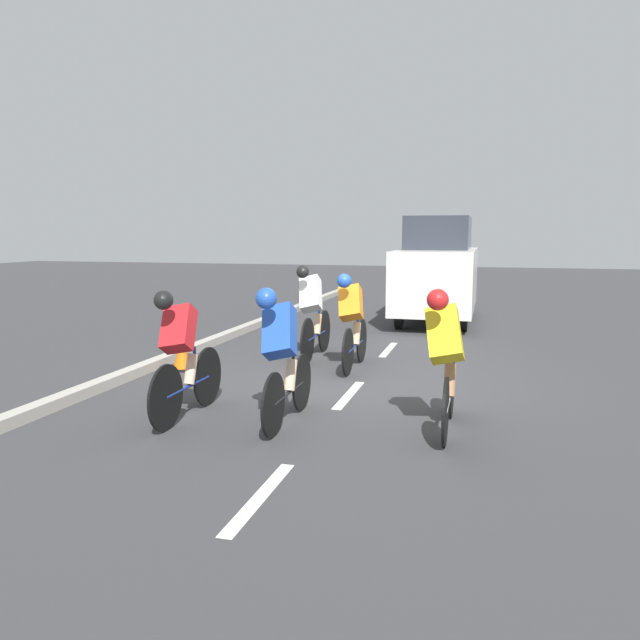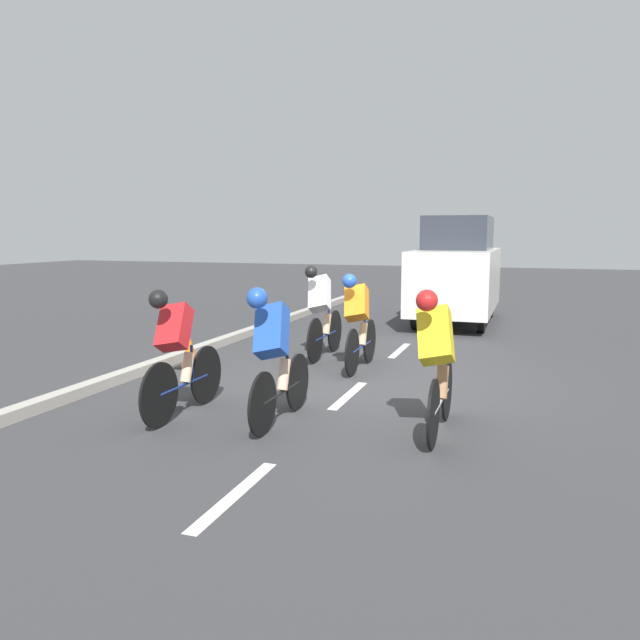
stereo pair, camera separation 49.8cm
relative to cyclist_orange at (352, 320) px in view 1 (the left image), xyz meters
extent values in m
plane|color=#38383A|center=(-0.29, 0.70, -0.76)|extent=(60.00, 60.00, 0.00)
cube|color=white|center=(-0.29, 4.69, -0.76)|extent=(0.12, 1.40, 0.01)
cube|color=white|center=(-0.29, 1.49, -0.76)|extent=(0.12, 1.40, 0.01)
cube|color=white|center=(-0.29, -1.71, -0.76)|extent=(0.12, 1.40, 0.01)
cube|color=#A8A399|center=(2.91, 1.49, -0.69)|extent=(0.20, 25.89, 0.14)
cylinder|color=black|center=(-0.03, -0.58, -0.41)|extent=(0.03, 0.69, 0.69)
cylinder|color=black|center=(-0.03, 0.43, -0.41)|extent=(0.03, 0.69, 0.69)
cylinder|color=navy|center=(-0.03, -0.07, -0.41)|extent=(0.04, 1.01, 0.04)
cylinder|color=navy|center=(-0.03, -0.25, -0.20)|extent=(0.04, 0.04, 0.42)
cylinder|color=#1999D8|center=(-0.03, -0.12, -0.31)|extent=(0.07, 0.07, 0.16)
cylinder|color=#DBAD84|center=(-0.03, -0.15, -0.23)|extent=(0.12, 0.23, 0.36)
cube|color=orange|center=(0.02, 0.03, 0.25)|extent=(0.42, 0.46, 0.58)
sphere|color=blue|center=(0.07, 0.25, 0.60)|extent=(0.21, 0.21, 0.21)
cylinder|color=black|center=(1.24, 2.39, -0.41)|extent=(0.03, 0.70, 0.70)
cylinder|color=black|center=(1.24, 3.39, -0.41)|extent=(0.03, 0.70, 0.70)
cylinder|color=navy|center=(1.24, 2.89, -0.41)|extent=(0.04, 1.00, 0.04)
cylinder|color=navy|center=(1.24, 2.71, -0.20)|extent=(0.04, 0.04, 0.42)
cylinder|color=#1999D8|center=(1.24, 2.84, -0.31)|extent=(0.07, 0.07, 0.16)
cylinder|color=beige|center=(1.24, 2.81, -0.23)|extent=(0.12, 0.23, 0.36)
cube|color=red|center=(1.28, 2.99, 0.26)|extent=(0.41, 0.45, 0.57)
sphere|color=black|center=(1.33, 3.21, 0.59)|extent=(0.21, 0.21, 0.21)
cylinder|color=black|center=(0.09, 2.29, -0.43)|extent=(0.03, 0.66, 0.66)
cylinder|color=black|center=(0.09, 3.29, -0.43)|extent=(0.03, 0.66, 0.66)
cylinder|color=black|center=(0.09, 2.79, -0.43)|extent=(0.04, 0.99, 0.04)
cylinder|color=black|center=(0.09, 2.61, -0.22)|extent=(0.04, 0.04, 0.42)
cylinder|color=yellow|center=(0.09, 2.74, -0.33)|extent=(0.07, 0.07, 0.16)
cylinder|color=beige|center=(0.09, 2.71, -0.25)|extent=(0.12, 0.23, 0.36)
cube|color=blue|center=(0.16, 2.89, 0.26)|extent=(0.44, 0.48, 0.63)
sphere|color=blue|center=(0.22, 3.11, 0.63)|extent=(0.22, 0.22, 0.22)
cylinder|color=black|center=(-1.60, 2.11, -0.42)|extent=(0.03, 0.68, 0.68)
cylinder|color=black|center=(-1.60, 3.10, -0.42)|extent=(0.03, 0.68, 0.68)
cylinder|color=#B7B7BC|center=(-1.60, 2.61, -0.42)|extent=(0.04, 0.99, 0.04)
cylinder|color=#B7B7BC|center=(-1.60, 2.43, -0.21)|extent=(0.04, 0.04, 0.42)
cylinder|color=#1999D8|center=(-1.60, 2.56, -0.32)|extent=(0.07, 0.07, 0.16)
cylinder|color=#9E704C|center=(-1.60, 2.53, -0.24)|extent=(0.12, 0.23, 0.36)
cube|color=yellow|center=(-1.54, 2.71, 0.27)|extent=(0.43, 0.49, 0.63)
sphere|color=red|center=(-1.48, 2.93, 0.64)|extent=(0.21, 0.21, 0.21)
cylinder|color=black|center=(0.77, -1.29, -0.40)|extent=(0.03, 0.72, 0.72)
cylinder|color=black|center=(0.77, -0.26, -0.40)|extent=(0.03, 0.72, 0.72)
cylinder|color=navy|center=(0.77, -0.77, -0.40)|extent=(0.04, 1.04, 0.04)
cylinder|color=navy|center=(0.77, -0.96, -0.19)|extent=(0.04, 0.04, 0.42)
cylinder|color=#1999D8|center=(0.77, -0.82, -0.30)|extent=(0.07, 0.07, 0.16)
cylinder|color=#DBAD84|center=(0.77, -0.85, -0.22)|extent=(0.12, 0.23, 0.36)
cube|color=white|center=(0.84, -0.67, 0.30)|extent=(0.45, 0.49, 0.65)
sphere|color=black|center=(0.91, -0.45, 0.67)|extent=(0.20, 0.20, 0.20)
cylinder|color=black|center=(-1.49, -4.18, -0.44)|extent=(0.14, 0.64, 0.64)
cylinder|color=black|center=(-0.13, -4.18, -0.44)|extent=(0.14, 0.64, 0.64)
cylinder|color=black|center=(-1.49, -6.74, -0.44)|extent=(0.14, 0.64, 0.64)
cylinder|color=black|center=(-0.13, -6.74, -0.44)|extent=(0.14, 0.64, 0.64)
cube|color=silver|center=(-0.81, -5.46, 0.24)|extent=(1.70, 4.11, 1.35)
cube|color=#2D333D|center=(-0.81, -5.67, 1.28)|extent=(1.39, 2.26, 0.74)
cube|color=black|center=(2.46, 0.69, -0.74)|extent=(0.36, 0.36, 0.03)
cone|color=orange|center=(2.46, 0.69, -0.50)|extent=(0.28, 0.28, 0.46)
camera|label=1|loc=(-1.96, 9.04, 1.29)|focal=35.00mm
camera|label=2|loc=(-2.43, 8.89, 1.29)|focal=35.00mm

